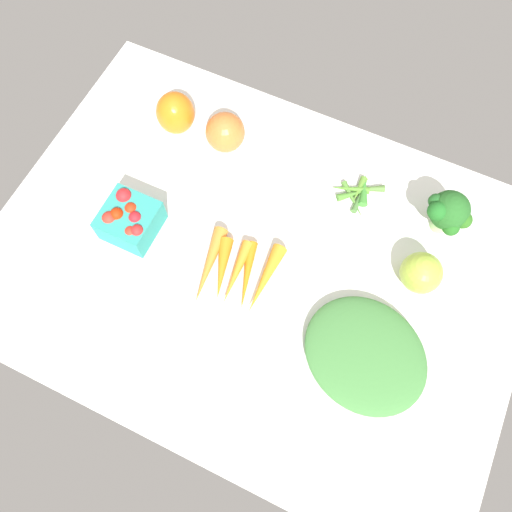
{
  "coord_description": "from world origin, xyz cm",
  "views": [
    {
      "loc": [
        -15.98,
        33.99,
        95.16
      ],
      "look_at": [
        0.0,
        0.0,
        4.0
      ],
      "focal_mm": 35.81,
      "sensor_mm": 36.0,
      "label": 1
    }
  ],
  "objects_px": {
    "heirloom_tomato_green": "(421,273)",
    "leafy_greens_clump": "(366,354)",
    "berry_basket": "(129,220)",
    "carrot_bunch": "(235,272)",
    "okra_pile": "(358,192)",
    "heirloom_tomato_orange": "(225,132)",
    "bell_pepper_orange": "(175,113)",
    "broccoli_head": "(448,212)"
  },
  "relations": [
    {
      "from": "heirloom_tomato_orange",
      "to": "heirloom_tomato_green",
      "type": "bearing_deg",
      "value": 165.09
    },
    {
      "from": "heirloom_tomato_orange",
      "to": "carrot_bunch",
      "type": "relative_size",
      "value": 0.48
    },
    {
      "from": "berry_basket",
      "to": "leafy_greens_clump",
      "type": "relative_size",
      "value": 0.44
    },
    {
      "from": "bell_pepper_orange",
      "to": "heirloom_tomato_green",
      "type": "height_order",
      "value": "bell_pepper_orange"
    },
    {
      "from": "broccoli_head",
      "to": "carrot_bunch",
      "type": "bearing_deg",
      "value": 39.33
    },
    {
      "from": "bell_pepper_orange",
      "to": "heirloom_tomato_green",
      "type": "distance_m",
      "value": 0.6
    },
    {
      "from": "bell_pepper_orange",
      "to": "carrot_bunch",
      "type": "height_order",
      "value": "bell_pepper_orange"
    },
    {
      "from": "carrot_bunch",
      "to": "leafy_greens_clump",
      "type": "relative_size",
      "value": 0.75
    },
    {
      "from": "heirloom_tomato_green",
      "to": "berry_basket",
      "type": "relative_size",
      "value": 0.78
    },
    {
      "from": "carrot_bunch",
      "to": "broccoli_head",
      "type": "height_order",
      "value": "broccoli_head"
    },
    {
      "from": "heirloom_tomato_green",
      "to": "leafy_greens_clump",
      "type": "height_order",
      "value": "heirloom_tomato_green"
    },
    {
      "from": "berry_basket",
      "to": "leafy_greens_clump",
      "type": "xyz_separation_m",
      "value": [
        -0.51,
        0.05,
        -0.02
      ]
    },
    {
      "from": "carrot_bunch",
      "to": "okra_pile",
      "type": "xyz_separation_m",
      "value": [
        -0.15,
        -0.27,
        -0.01
      ]
    },
    {
      "from": "heirloom_tomato_orange",
      "to": "leafy_greens_clump",
      "type": "distance_m",
      "value": 0.53
    },
    {
      "from": "carrot_bunch",
      "to": "heirloom_tomato_green",
      "type": "distance_m",
      "value": 0.35
    },
    {
      "from": "heirloom_tomato_orange",
      "to": "berry_basket",
      "type": "xyz_separation_m",
      "value": [
        0.08,
        0.26,
        -0.01
      ]
    },
    {
      "from": "leafy_greens_clump",
      "to": "bell_pepper_orange",
      "type": "bearing_deg",
      "value": -28.93
    },
    {
      "from": "broccoli_head",
      "to": "heirloom_tomato_orange",
      "type": "bearing_deg",
      "value": 0.26
    },
    {
      "from": "heirloom_tomato_green",
      "to": "broccoli_head",
      "type": "relative_size",
      "value": 0.73
    },
    {
      "from": "carrot_bunch",
      "to": "okra_pile",
      "type": "bearing_deg",
      "value": -119.35
    },
    {
      "from": "heirloom_tomato_green",
      "to": "heirloom_tomato_orange",
      "type": "bearing_deg",
      "value": -14.91
    },
    {
      "from": "carrot_bunch",
      "to": "heirloom_tomato_orange",
      "type": "bearing_deg",
      "value": -60.4
    },
    {
      "from": "leafy_greens_clump",
      "to": "okra_pile",
      "type": "bearing_deg",
      "value": -67.35
    },
    {
      "from": "heirloom_tomato_green",
      "to": "okra_pile",
      "type": "bearing_deg",
      "value": -37.86
    },
    {
      "from": "okra_pile",
      "to": "leafy_greens_clump",
      "type": "height_order",
      "value": "leafy_greens_clump"
    },
    {
      "from": "heirloom_tomato_green",
      "to": "leafy_greens_clump",
      "type": "bearing_deg",
      "value": 78.11
    },
    {
      "from": "leafy_greens_clump",
      "to": "heirloom_tomato_orange",
      "type": "bearing_deg",
      "value": -35.4
    },
    {
      "from": "leafy_greens_clump",
      "to": "heirloom_tomato_green",
      "type": "bearing_deg",
      "value": -101.89
    },
    {
      "from": "bell_pepper_orange",
      "to": "broccoli_head",
      "type": "relative_size",
      "value": 0.88
    },
    {
      "from": "heirloom_tomato_green",
      "to": "okra_pile",
      "type": "xyz_separation_m",
      "value": [
        0.17,
        -0.13,
        -0.03
      ]
    },
    {
      "from": "bell_pepper_orange",
      "to": "leafy_greens_clump",
      "type": "bearing_deg",
      "value": 151.07
    },
    {
      "from": "okra_pile",
      "to": "leafy_greens_clump",
      "type": "bearing_deg",
      "value": 112.65
    },
    {
      "from": "heirloom_tomato_orange",
      "to": "broccoli_head",
      "type": "height_order",
      "value": "broccoli_head"
    },
    {
      "from": "heirloom_tomato_orange",
      "to": "carrot_bunch",
      "type": "xyz_separation_m",
      "value": [
        -0.15,
        0.26,
        -0.03
      ]
    },
    {
      "from": "berry_basket",
      "to": "carrot_bunch",
      "type": "bearing_deg",
      "value": 179.12
    },
    {
      "from": "broccoli_head",
      "to": "leafy_greens_clump",
      "type": "xyz_separation_m",
      "value": [
        0.04,
        0.31,
        -0.05
      ]
    },
    {
      "from": "heirloom_tomato_orange",
      "to": "heirloom_tomato_green",
      "type": "relative_size",
      "value": 1.06
    },
    {
      "from": "bell_pepper_orange",
      "to": "berry_basket",
      "type": "relative_size",
      "value": 0.93
    },
    {
      "from": "carrot_bunch",
      "to": "berry_basket",
      "type": "relative_size",
      "value": 1.7
    },
    {
      "from": "broccoli_head",
      "to": "leafy_greens_clump",
      "type": "distance_m",
      "value": 0.32
    },
    {
      "from": "bell_pepper_orange",
      "to": "heirloom_tomato_orange",
      "type": "bearing_deg",
      "value": -177.79
    },
    {
      "from": "heirloom_tomato_orange",
      "to": "leafy_greens_clump",
      "type": "bearing_deg",
      "value": 144.6
    }
  ]
}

